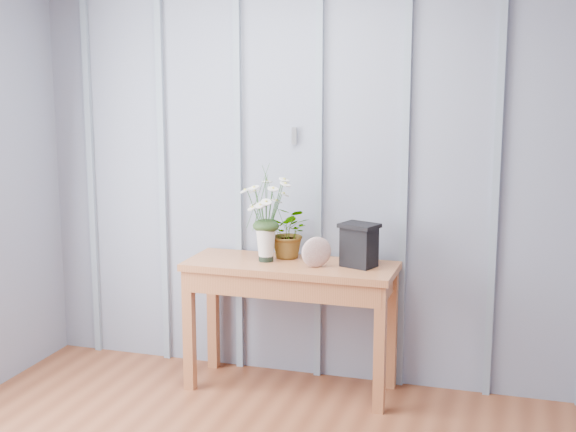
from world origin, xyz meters
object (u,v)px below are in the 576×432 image
(sideboard, at_px, (291,282))
(daisy_vase, at_px, (266,204))
(carved_box, at_px, (359,245))
(felt_disc_vessel, at_px, (316,252))

(sideboard, xyz_separation_m, daisy_vase, (-0.15, 0.00, 0.45))
(sideboard, distance_m, carved_box, 0.46)
(felt_disc_vessel, height_order, carved_box, carved_box)
(sideboard, relative_size, carved_box, 4.92)
(daisy_vase, bearing_deg, carved_box, 3.36)
(carved_box, bearing_deg, sideboard, -175.05)
(felt_disc_vessel, distance_m, carved_box, 0.24)
(daisy_vase, height_order, felt_disc_vessel, daisy_vase)
(felt_disc_vessel, bearing_deg, daisy_vase, 134.86)
(daisy_vase, relative_size, felt_disc_vessel, 3.07)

